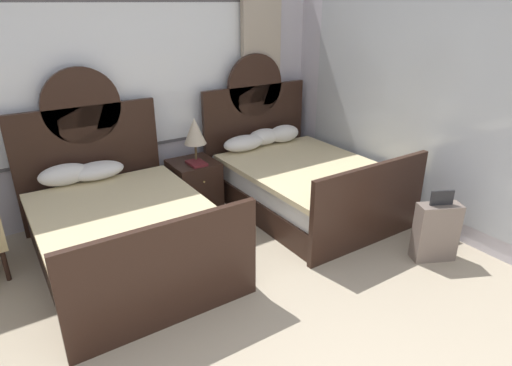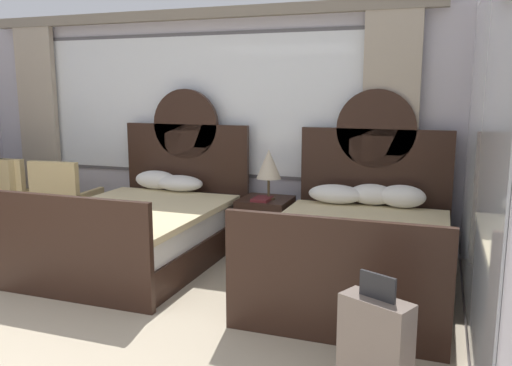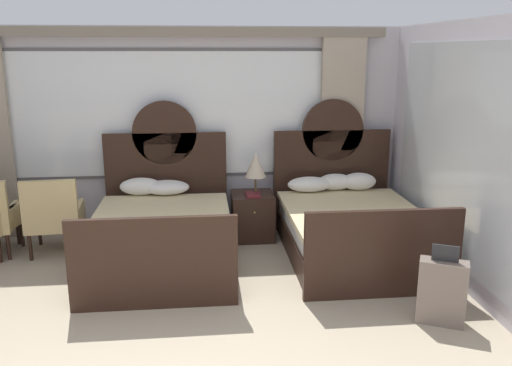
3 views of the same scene
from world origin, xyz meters
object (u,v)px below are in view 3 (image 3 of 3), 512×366
Objects in this scene: bed_near_mirror at (350,226)px; suitcase_on_floor at (442,292)px; table_lamp_on_nightstand at (256,165)px; book_on_nightstand at (253,195)px; bed_near_window at (162,233)px; nightstand_between_beds at (252,216)px; armchair_by_window_left at (54,215)px.

suitcase_on_floor is (0.36, -1.70, -0.06)m from bed_near_mirror.
table_lamp_on_nightstand reaches higher than book_on_nightstand.
bed_near_window is 3.09m from suitcase_on_floor.
nightstand_between_beds is (1.11, 0.70, -0.05)m from bed_near_window.
suitcase_on_floor is (1.43, -2.37, -0.67)m from table_lamp_on_nightstand.
nightstand_between_beds is 0.68m from table_lamp_on_nightstand.
bed_near_mirror is at bearing -6.13° from armchair_by_window_left.
bed_near_window reaches higher than armchair_by_window_left.
suitcase_on_floor is at bearing -57.10° from book_on_nightstand.
suitcase_on_floor reaches higher than book_on_nightstand.
book_on_nightstand is (-0.04, -0.09, -0.36)m from table_lamp_on_nightstand.
suitcase_on_floor reaches higher than nightstand_between_beds.
bed_near_window is 1.28m from book_on_nightstand.
suitcase_on_floor is (3.88, -2.07, -0.19)m from armchair_by_window_left.
bed_near_window is 2.99× the size of suitcase_on_floor.
nightstand_between_beds is at bearing 88.32° from book_on_nightstand.
nightstand_between_beds is at bearing 31.99° from bed_near_window.
bed_near_window is 2.32× the size of armchair_by_window_left.
table_lamp_on_nightstand reaches higher than suitcase_on_floor.
bed_near_mirror reaches higher than suitcase_on_floor.
table_lamp_on_nightstand reaches higher than armchair_by_window_left.
bed_near_mirror reaches higher than armchair_by_window_left.
bed_near_window reaches higher than table_lamp_on_nightstand.
bed_near_mirror is 1.73m from suitcase_on_floor.
bed_near_window is at bearing -148.01° from nightstand_between_beds.
armchair_by_window_left is at bearing 151.89° from suitcase_on_floor.
nightstand_between_beds is 0.81× the size of suitcase_on_floor.
nightstand_between_beds is 2.31× the size of book_on_nightstand.
nightstand_between_beds is at bearing 7.31° from armchair_by_window_left.
bed_near_mirror reaches higher than table_lamp_on_nightstand.
book_on_nightstand is at bearing 122.90° from suitcase_on_floor.
bed_near_mirror is 2.99× the size of suitcase_on_floor.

